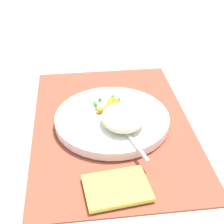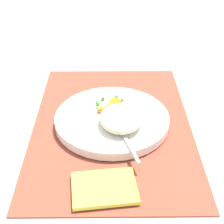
{
  "view_description": "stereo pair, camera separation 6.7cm",
  "coord_description": "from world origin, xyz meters",
  "px_view_note": "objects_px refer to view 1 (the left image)",
  "views": [
    {
      "loc": [
        -0.6,
        0.07,
        0.45
      ],
      "look_at": [
        0.0,
        0.0,
        0.03
      ],
      "focal_mm": 54.61,
      "sensor_mm": 36.0,
      "label": 1
    },
    {
      "loc": [
        -0.6,
        0.01,
        0.45
      ],
      "look_at": [
        0.0,
        0.0,
        0.03
      ],
      "focal_mm": 54.61,
      "sensor_mm": 36.0,
      "label": 2
    }
  ],
  "objects_px": {
    "carrot_portion": "(111,106)",
    "napkin": "(117,188)",
    "fork": "(121,126)",
    "rice_mound": "(123,118)",
    "plate": "(112,119)"
  },
  "relations": [
    {
      "from": "carrot_portion",
      "to": "napkin",
      "type": "bearing_deg",
      "value": 175.75
    },
    {
      "from": "carrot_portion",
      "to": "napkin",
      "type": "xyz_separation_m",
      "value": [
        -0.22,
        0.02,
        -0.02
      ]
    },
    {
      "from": "fork",
      "to": "rice_mound",
      "type": "bearing_deg",
      "value": -31.64
    },
    {
      "from": "rice_mound",
      "to": "napkin",
      "type": "bearing_deg",
      "value": 168.45
    },
    {
      "from": "plate",
      "to": "carrot_portion",
      "type": "bearing_deg",
      "value": -3.17
    },
    {
      "from": "carrot_portion",
      "to": "fork",
      "type": "distance_m",
      "value": 0.07
    },
    {
      "from": "plate",
      "to": "rice_mound",
      "type": "distance_m",
      "value": 0.05
    },
    {
      "from": "plate",
      "to": "napkin",
      "type": "distance_m",
      "value": 0.2
    },
    {
      "from": "plate",
      "to": "napkin",
      "type": "bearing_deg",
      "value": 175.61
    },
    {
      "from": "plate",
      "to": "fork",
      "type": "bearing_deg",
      "value": -162.93
    },
    {
      "from": "plate",
      "to": "carrot_portion",
      "type": "xyz_separation_m",
      "value": [
        0.03,
        -0.0,
        0.02
      ]
    },
    {
      "from": "napkin",
      "to": "plate",
      "type": "bearing_deg",
      "value": -4.39
    },
    {
      "from": "fork",
      "to": "carrot_portion",
      "type": "bearing_deg",
      "value": 9.58
    },
    {
      "from": "carrot_portion",
      "to": "napkin",
      "type": "distance_m",
      "value": 0.22
    },
    {
      "from": "rice_mound",
      "to": "carrot_portion",
      "type": "bearing_deg",
      "value": 15.85
    }
  ]
}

